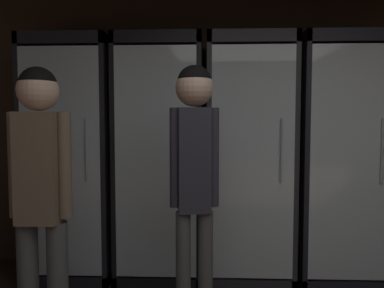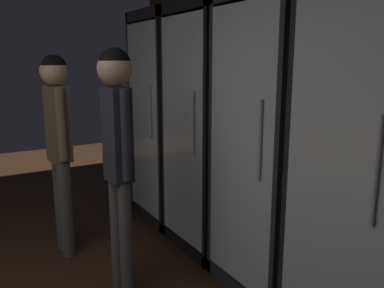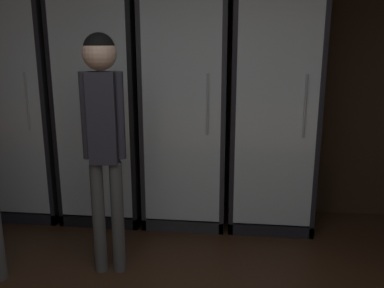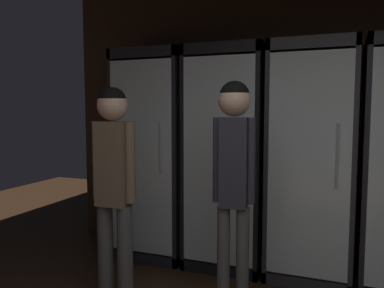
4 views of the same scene
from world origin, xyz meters
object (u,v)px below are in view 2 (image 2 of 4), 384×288
Objects in this scene: cooler_far_left at (173,121)px; cooler_right at (379,175)px; cooler_center at (278,148)px; cooler_left at (216,132)px; shopper_near at (118,138)px; shopper_far at (59,135)px.

cooler_right is (2.32, -0.00, 0.01)m from cooler_far_left.
cooler_right is (0.77, -0.00, 0.00)m from cooler_center.
cooler_left is 1.23× the size of shopper_near.
cooler_far_left is 0.77m from cooler_left.
cooler_center reaches higher than shopper_near.
shopper_far is (-0.85, -0.20, -0.10)m from shopper_near.
shopper_far is at bearing -136.94° from cooler_center.
cooler_right is at bearing -0.09° from cooler_center.
cooler_left is 0.77m from cooler_center.
cooler_far_left is at bearing 101.98° from shopper_far.
cooler_far_left is at bearing 179.96° from cooler_right.
cooler_center is 1.76m from shopper_far.
cooler_far_left reaches higher than shopper_near.
cooler_left and cooler_right have the same top height.
cooler_center is 1.25× the size of shopper_far.
cooler_left is 1.06m from shopper_near.
cooler_right is 1.25× the size of shopper_far.
cooler_center is 1.23× the size of shopper_near.
cooler_center reaches higher than shopper_far.
shopper_near is at bearing -113.74° from cooler_center.
cooler_left is at bearing 179.99° from cooler_right.
cooler_center is at bearing 179.91° from cooler_right.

